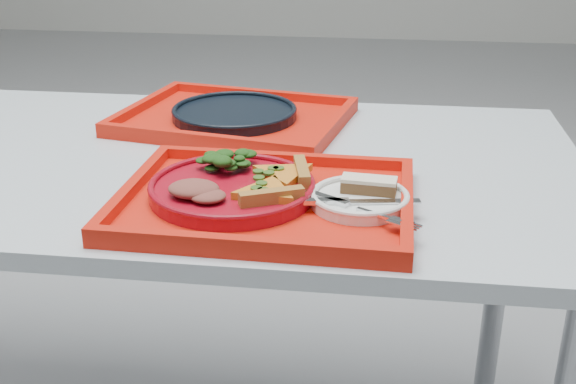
{
  "coord_description": "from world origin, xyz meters",
  "views": [
    {
      "loc": [
        0.42,
        -1.22,
        1.21
      ],
      "look_at": [
        0.29,
        -0.21,
        0.78
      ],
      "focal_mm": 45.0,
      "sensor_mm": 36.0,
      "label": 1
    }
  ],
  "objects_px": {
    "dinner_plate": "(232,191)",
    "dessert_bar": "(369,185)",
    "navy_plate": "(235,114)",
    "tray_far": "(235,121)",
    "tray_main": "(266,204)"
  },
  "relations": [
    {
      "from": "dinner_plate",
      "to": "dessert_bar",
      "type": "height_order",
      "value": "dessert_bar"
    },
    {
      "from": "dinner_plate",
      "to": "navy_plate",
      "type": "bearing_deg",
      "value": 100.93
    },
    {
      "from": "tray_far",
      "to": "dinner_plate",
      "type": "relative_size",
      "value": 1.73
    },
    {
      "from": "tray_far",
      "to": "navy_plate",
      "type": "bearing_deg",
      "value": 0.0
    },
    {
      "from": "dessert_bar",
      "to": "navy_plate",
      "type": "bearing_deg",
      "value": 131.73
    },
    {
      "from": "navy_plate",
      "to": "dessert_bar",
      "type": "relative_size",
      "value": 2.98
    },
    {
      "from": "tray_main",
      "to": "dessert_bar",
      "type": "xyz_separation_m",
      "value": [
        0.16,
        0.02,
        0.03
      ]
    },
    {
      "from": "tray_far",
      "to": "navy_plate",
      "type": "height_order",
      "value": "navy_plate"
    },
    {
      "from": "navy_plate",
      "to": "dessert_bar",
      "type": "distance_m",
      "value": 0.49
    },
    {
      "from": "tray_main",
      "to": "navy_plate",
      "type": "relative_size",
      "value": 1.73
    },
    {
      "from": "tray_far",
      "to": "dessert_bar",
      "type": "height_order",
      "value": "dessert_bar"
    },
    {
      "from": "tray_main",
      "to": "tray_far",
      "type": "xyz_separation_m",
      "value": [
        -0.13,
        0.42,
        0.0
      ]
    },
    {
      "from": "dessert_bar",
      "to": "tray_far",
      "type": "bearing_deg",
      "value": 131.73
    },
    {
      "from": "tray_main",
      "to": "dessert_bar",
      "type": "height_order",
      "value": "dessert_bar"
    },
    {
      "from": "tray_far",
      "to": "navy_plate",
      "type": "distance_m",
      "value": 0.01
    }
  ]
}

